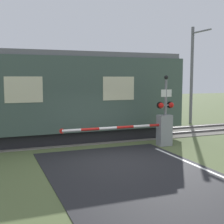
# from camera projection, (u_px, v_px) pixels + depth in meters

# --- Properties ---
(ground_plane) EXTENTS (80.00, 80.00, 0.00)m
(ground_plane) POSITION_uv_depth(u_px,v_px,m) (113.00, 160.00, 11.55)
(ground_plane) COLOR #5B6B3D
(track_bed) EXTENTS (36.00, 3.20, 0.13)m
(track_bed) POSITION_uv_depth(u_px,v_px,m) (81.00, 138.00, 15.58)
(track_bed) COLOR slate
(track_bed) RESTS_ON ground_plane
(train) EXTENTS (15.50, 2.99, 4.23)m
(train) POSITION_uv_depth(u_px,v_px,m) (21.00, 97.00, 14.32)
(train) COLOR black
(train) RESTS_ON ground_plane
(crossing_barrier) EXTENTS (5.06, 0.44, 1.39)m
(crossing_barrier) POSITION_uv_depth(u_px,v_px,m) (158.00, 130.00, 13.87)
(crossing_barrier) COLOR gray
(crossing_barrier) RESTS_ON ground_plane
(signal_post) EXTENTS (0.82, 0.26, 3.15)m
(signal_post) POSITION_uv_depth(u_px,v_px,m) (166.00, 106.00, 13.79)
(signal_post) COLOR gray
(signal_post) RESTS_ON ground_plane
(catenary_pole) EXTENTS (0.20, 1.90, 6.34)m
(catenary_pole) POSITION_uv_depth(u_px,v_px,m) (192.00, 74.00, 20.57)
(catenary_pole) COLOR slate
(catenary_pole) RESTS_ON ground_plane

